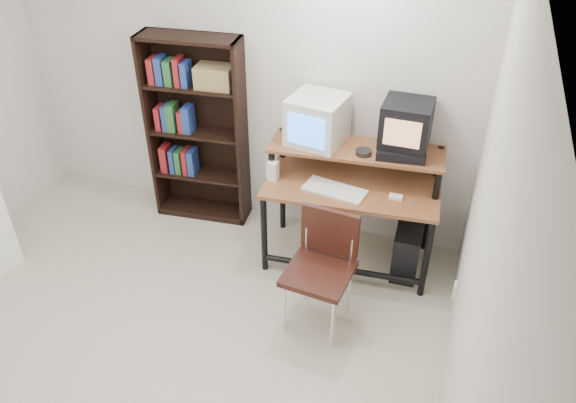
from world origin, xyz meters
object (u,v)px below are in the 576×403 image
(crt_tv, at_px, (406,123))
(school_chair, at_px, (323,259))
(crt_monitor, at_px, (317,120))
(bookshelf, at_px, (198,128))
(pc_tower, at_px, (407,248))
(computer_desk, at_px, (352,186))

(crt_tv, distance_m, school_chair, 1.18)
(crt_monitor, xyz_separation_m, bookshelf, (-1.09, 0.11, -0.30))
(crt_monitor, relative_size, bookshelf, 0.27)
(crt_tv, relative_size, pc_tower, 0.80)
(crt_monitor, height_order, school_chair, crt_monitor)
(crt_monitor, relative_size, pc_tower, 1.02)
(computer_desk, relative_size, school_chair, 1.58)
(school_chair, bearing_deg, pc_tower, 60.40)
(pc_tower, bearing_deg, school_chair, -127.14)
(pc_tower, bearing_deg, computer_desk, 178.51)
(pc_tower, distance_m, bookshelf, 2.03)
(school_chair, bearing_deg, crt_monitor, 115.04)
(crt_monitor, relative_size, school_chair, 0.52)
(crt_monitor, height_order, pc_tower, crt_monitor)
(computer_desk, xyz_separation_m, bookshelf, (-1.42, 0.23, 0.16))
(crt_tv, bearing_deg, school_chair, -110.91)
(school_chair, xyz_separation_m, bookshelf, (-1.40, 0.96, 0.32))
(computer_desk, bearing_deg, pc_tower, -3.94)
(crt_tv, relative_size, bookshelf, 0.21)
(crt_monitor, bearing_deg, computer_desk, -11.61)
(crt_tv, bearing_deg, pc_tower, -46.85)
(crt_monitor, xyz_separation_m, pc_tower, (0.82, -0.11, -0.95))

